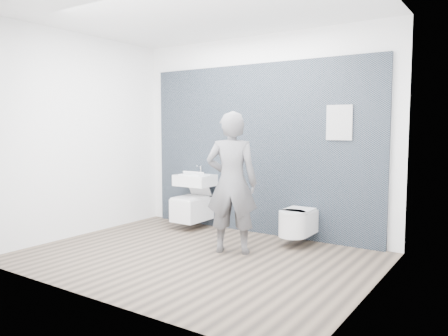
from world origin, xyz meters
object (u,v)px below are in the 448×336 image
Objects in this scene: washbasin at (195,180)px; visitor at (232,183)px; toilet_rounded at (296,222)px; toilet_square at (192,207)px.

washbasin is 0.33× the size of visitor.
washbasin is 1.76m from toilet_rounded.
washbasin is 1.46m from visitor.
visitor reaches higher than toilet_rounded.
washbasin is 0.42m from toilet_square.
toilet_square is (0.00, -0.08, -0.41)m from washbasin.
toilet_square is 0.43× the size of visitor.
toilet_rounded is at bearing -0.61° from toilet_square.
toilet_rounded is at bearing -3.23° from washbasin.
toilet_square is at bearing -55.57° from visitor.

